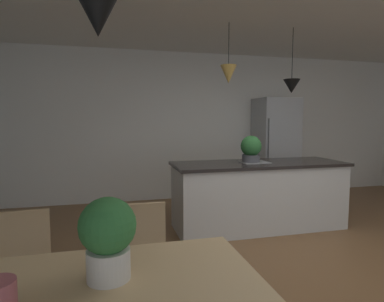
% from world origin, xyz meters
% --- Properties ---
extents(ground_plane, '(10.00, 8.40, 0.04)m').
position_xyz_m(ground_plane, '(0.00, 0.00, -0.02)').
color(ground_plane, brown).
extents(wall_back_kitchen, '(10.00, 0.12, 2.70)m').
position_xyz_m(wall_back_kitchen, '(0.00, 3.26, 1.35)').
color(wall_back_kitchen, white).
rests_on(wall_back_kitchen, ground_plane).
extents(chair_far_right, '(0.42, 0.42, 0.87)m').
position_xyz_m(chair_far_right, '(-1.69, -0.44, 0.47)').
color(chair_far_right, tan).
rests_on(chair_far_right, ground_plane).
extents(chair_far_left, '(0.43, 0.43, 0.87)m').
position_xyz_m(chair_far_left, '(-2.47, -0.44, 0.47)').
color(chair_far_left, tan).
rests_on(chair_far_left, ground_plane).
extents(kitchen_island, '(2.34, 0.82, 0.91)m').
position_xyz_m(kitchen_island, '(0.07, 1.32, 0.46)').
color(kitchen_island, silver).
rests_on(kitchen_island, ground_plane).
extents(refrigerator, '(0.73, 0.67, 1.87)m').
position_xyz_m(refrigerator, '(1.16, 2.86, 0.94)').
color(refrigerator, '#B2B5B7').
rests_on(refrigerator, ground_plane).
extents(pendant_over_table, '(0.23, 0.23, 0.89)m').
position_xyz_m(pendant_over_table, '(-1.91, -1.21, 1.93)').
color(pendant_over_table, black).
extents(pendant_over_island_main, '(0.21, 0.21, 0.76)m').
position_xyz_m(pendant_over_island_main, '(-0.39, 1.32, 2.06)').
color(pendant_over_island_main, black).
extents(pendant_over_island_aux, '(0.22, 0.22, 0.87)m').
position_xyz_m(pendant_over_island_aux, '(0.52, 1.32, 1.93)').
color(pendant_over_island_aux, black).
extents(potted_plant_on_island, '(0.28, 0.28, 0.36)m').
position_xyz_m(potted_plant_on_island, '(-0.06, 1.32, 1.09)').
color(potted_plant_on_island, '#4C4C51').
rests_on(potted_plant_on_island, kitchen_island).
extents(potted_plant_on_table, '(0.26, 0.26, 0.37)m').
position_xyz_m(potted_plant_on_table, '(-1.89, -1.18, 0.96)').
color(potted_plant_on_table, beige).
rests_on(potted_plant_on_table, dining_table).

